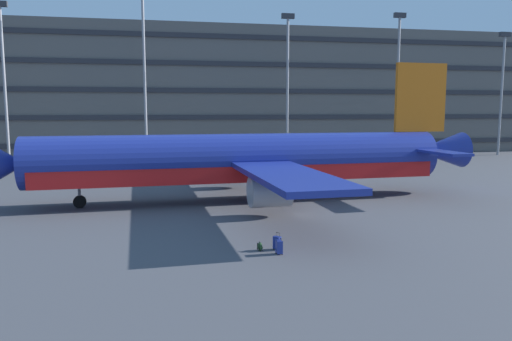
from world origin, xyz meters
TOP-DOWN VIEW (x-y plane):
  - ground_plane at (0.00, 0.00)m, footprint 600.00×600.00m
  - terminal_structure at (0.00, 42.63)m, footprint 158.42×15.75m
  - airliner at (-1.00, -1.41)m, footprint 37.89×30.53m
  - light_mast_left at (-26.87, 29.14)m, footprint 1.80×0.50m
  - light_mast_center_left at (-9.51, 29.14)m, footprint 1.80×0.50m
  - light_mast_center_right at (10.15, 29.14)m, footprint 1.80×0.50m
  - light_mast_right at (26.92, 29.14)m, footprint 1.80×0.50m
  - light_mast_far_right at (44.36, 29.14)m, footprint 1.80×0.50m
  - suitcase_teal at (-1.91, -15.03)m, footprint 0.41×0.44m
  - suitcase_red at (-2.00, -15.79)m, footprint 0.30×0.41m
  - backpack_large at (-2.80, -15.05)m, footprint 0.31×0.35m

SIDE VIEW (x-z plane):
  - ground_plane at x=0.00m, z-range 0.00..0.00m
  - backpack_large at x=-2.80m, z-range -0.03..0.46m
  - suitcase_red at x=-2.00m, z-range -0.03..0.76m
  - suitcase_teal at x=-1.91m, z-range -0.07..0.81m
  - airliner at x=-1.00m, z-range -2.30..8.57m
  - terminal_structure at x=0.00m, z-range 0.00..19.78m
  - light_mast_far_right at x=44.36m, z-range 1.64..20.45m
  - light_mast_center_right at x=10.15m, z-range 1.67..21.97m
  - light_mast_left at x=-26.87m, z-range 1.67..22.13m
  - light_mast_right at x=26.92m, z-range 1.68..22.69m
  - light_mast_center_left at x=-9.51m, z-range 1.74..27.02m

